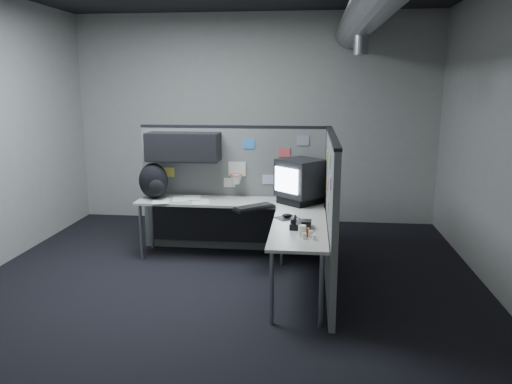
# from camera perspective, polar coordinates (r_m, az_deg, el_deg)

# --- Properties ---
(room) EXTENTS (5.62, 5.62, 3.22)m
(room) POSITION_cam_1_polar(r_m,az_deg,el_deg) (4.97, 2.63, 11.73)
(room) COLOR black
(room) RESTS_ON ground
(partition_back) EXTENTS (2.44, 0.42, 1.63)m
(partition_back) POSITION_cam_1_polar(r_m,az_deg,el_deg) (6.39, -4.02, 1.90)
(partition_back) COLOR slate
(partition_back) RESTS_ON ground
(partition_right) EXTENTS (0.07, 2.23, 1.63)m
(partition_right) POSITION_cam_1_polar(r_m,az_deg,el_deg) (5.34, 8.48, -2.22)
(partition_right) COLOR slate
(partition_right) RESTS_ON ground
(desk) EXTENTS (2.31, 2.11, 0.73)m
(desk) POSITION_cam_1_polar(r_m,az_deg,el_deg) (5.90, -1.05, -2.75)
(desk) COLOR #B3AFA1
(desk) RESTS_ON ground
(monitor) EXTENTS (0.66, 0.66, 0.53)m
(monitor) POSITION_cam_1_polar(r_m,az_deg,el_deg) (6.01, 5.14, 1.30)
(monitor) COLOR black
(monitor) RESTS_ON desk
(keyboard) EXTENTS (0.49, 0.47, 0.04)m
(keyboard) POSITION_cam_1_polar(r_m,az_deg,el_deg) (5.73, -0.26, -1.77)
(keyboard) COLOR black
(keyboard) RESTS_ON desk
(mouse) EXTENTS (0.30, 0.28, 0.05)m
(mouse) POSITION_cam_1_polar(r_m,az_deg,el_deg) (5.37, 3.57, -2.82)
(mouse) COLOR black
(mouse) RESTS_ON desk
(phone) EXTENTS (0.22, 0.24, 0.11)m
(phone) POSITION_cam_1_polar(r_m,az_deg,el_deg) (5.01, 5.06, -3.66)
(phone) COLOR black
(phone) RESTS_ON desk
(bottles) EXTENTS (0.13, 0.16, 0.08)m
(bottles) POSITION_cam_1_polar(r_m,az_deg,el_deg) (4.70, 6.07, -4.84)
(bottles) COLOR silver
(bottles) RESTS_ON desk
(cup) EXTENTS (0.09, 0.09, 0.10)m
(cup) POSITION_cam_1_polar(r_m,az_deg,el_deg) (4.74, 5.30, -4.44)
(cup) COLOR white
(cup) RESTS_ON desk
(papers) EXTENTS (0.74, 0.55, 0.01)m
(papers) POSITION_cam_1_polar(r_m,az_deg,el_deg) (6.24, -8.25, -0.90)
(papers) COLOR white
(papers) RESTS_ON desk
(backpack) EXTENTS (0.41, 0.37, 0.45)m
(backpack) POSITION_cam_1_polar(r_m,az_deg,el_deg) (6.36, -11.61, 1.19)
(backpack) COLOR black
(backpack) RESTS_ON desk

